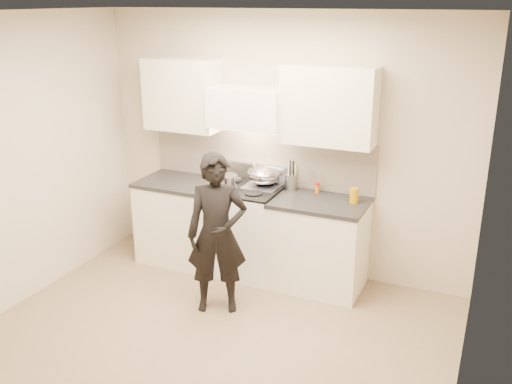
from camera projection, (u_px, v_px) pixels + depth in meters
ground_plane at (205, 346)px, 4.83m from camera, size 4.00×4.00×0.00m
room_shell at (215, 153)px, 4.66m from camera, size 4.04×3.54×2.70m
stove at (244, 229)px, 6.03m from camera, size 0.76×0.65×0.96m
counter_right at (319, 244)px, 5.71m from camera, size 0.92×0.67×0.92m
counter_left at (180, 220)px, 6.33m from camera, size 0.82×0.67×0.92m
wok at (264, 176)px, 5.90m from camera, size 0.35×0.42×0.28m
stock_pot at (227, 182)px, 5.76m from camera, size 0.30×0.23×0.14m
utensil_crock at (291, 181)px, 5.84m from camera, size 0.12×0.12×0.31m
spice_jar at (317, 187)px, 5.78m from camera, size 0.05×0.05×0.11m
oil_glass at (354, 195)px, 5.48m from camera, size 0.08×0.08×0.15m
person at (217, 234)px, 5.19m from camera, size 0.65×0.56×1.52m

